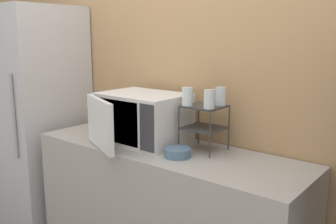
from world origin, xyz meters
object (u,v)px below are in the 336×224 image
glass_front_left (187,96)px  bowl (177,153)px  refrigerator (41,118)px  glass_back_right (221,96)px  dish_rack (204,118)px  glass_front_right (209,99)px  microwave (141,118)px

glass_front_left → bowl: (0.03, -0.14, -0.32)m
glass_front_left → refrigerator: 1.56m
glass_back_right → refrigerator: bearing=-172.8°
dish_rack → bowl: 0.28m
glass_front_right → refrigerator: bearing=-177.5°
microwave → refrigerator: (-1.15, -0.04, -0.15)m
microwave → glass_front_right: glass_front_right is taller
microwave → refrigerator: refrigerator is taller
dish_rack → glass_back_right: bearing=41.9°
microwave → bowl: microwave is taller
glass_front_left → glass_front_right: bearing=0.9°
dish_rack → refrigerator: size_ratio=0.15×
glass_front_right → bowl: 0.37m
microwave → glass_front_left: 0.41m
glass_front_left → glass_front_right: same height
glass_front_right → bowl: (-0.13, -0.14, -0.32)m
glass_front_right → refrigerator: (-1.68, -0.07, -0.34)m
microwave → glass_front_left: glass_front_left is taller
microwave → refrigerator: bearing=-177.8°
glass_back_right → refrigerator: 1.73m
glass_back_right → glass_front_right: bearing=-87.7°
glass_back_right → dish_rack: bearing=-138.1°
glass_front_left → glass_back_right: 0.21m
microwave → bowl: 0.44m
bowl → dish_rack: bearing=77.1°
glass_front_right → microwave: bearing=-176.8°
glass_front_left → refrigerator: refrigerator is taller
microwave → glass_front_right: 0.56m
microwave → dish_rack: bearing=12.6°
dish_rack → bowl: (-0.05, -0.21, -0.18)m
dish_rack → glass_back_right: glass_back_right is taller
dish_rack → bowl: bearing=-102.9°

